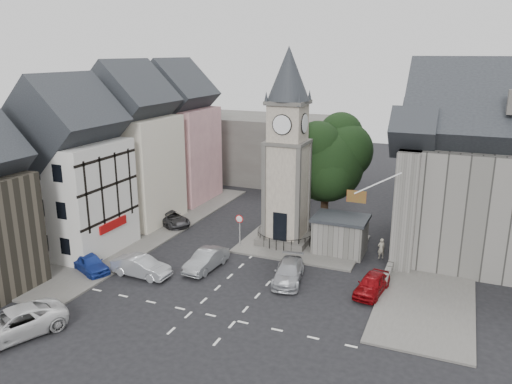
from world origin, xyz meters
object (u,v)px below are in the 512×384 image
at_px(car_west_blue, 90,263).
at_px(car_east_red, 372,284).
at_px(pedestrian, 381,248).
at_px(stone_shelter, 340,235).
at_px(clock_tower, 287,149).

relative_size(car_west_blue, car_east_red, 1.00).
bearing_deg(pedestrian, stone_shelter, -31.52).
xyz_separation_m(stone_shelter, car_west_blue, (-16.30, -10.72, -0.86)).
distance_m(stone_shelter, pedestrian, 3.38).
height_order(car_west_blue, car_east_red, car_west_blue).
height_order(clock_tower, car_east_red, clock_tower).
relative_size(clock_tower, pedestrian, 9.71).
bearing_deg(clock_tower, car_west_blue, -135.72).
bearing_deg(clock_tower, car_east_red, -38.25).
height_order(clock_tower, pedestrian, clock_tower).
distance_m(clock_tower, car_east_red, 13.13).
xyz_separation_m(car_west_blue, car_east_red, (20.00, 4.51, -0.00)).
distance_m(stone_shelter, car_west_blue, 19.53).
relative_size(clock_tower, car_west_blue, 4.01).
relative_size(clock_tower, car_east_red, 4.03).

